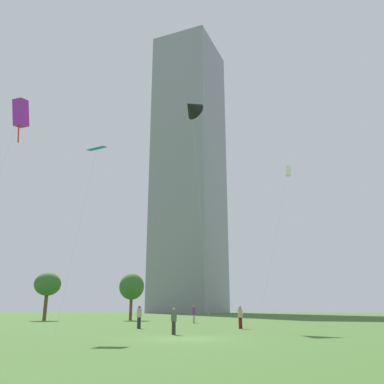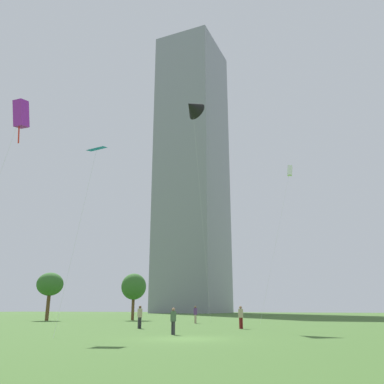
{
  "view_description": "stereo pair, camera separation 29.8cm",
  "coord_description": "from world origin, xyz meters",
  "px_view_note": "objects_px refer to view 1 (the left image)",
  "views": [
    {
      "loc": [
        8.0,
        -21.14,
        1.57
      ],
      "look_at": [
        -2.04,
        6.48,
        10.16
      ],
      "focal_mm": 37.27,
      "sensor_mm": 36.0,
      "label": 1
    },
    {
      "loc": [
        8.28,
        -21.04,
        1.57
      ],
      "look_at": [
        -2.04,
        6.48,
        10.16
      ],
      "focal_mm": 37.27,
      "sensor_mm": 36.0,
      "label": 2
    }
  ],
  "objects_px": {
    "kite_flying_2": "(21,113)",
    "person_standing_0": "(139,315)",
    "kite_flying_3": "(192,108)",
    "park_tree_1": "(132,287)",
    "park_tree_2": "(48,284)",
    "person_standing_1": "(174,319)",
    "person_standing_3": "(194,313)",
    "distant_highrise_1": "(190,169)",
    "person_standing_2": "(240,316)",
    "kite_flying_6": "(96,149)",
    "kite_flying_1": "(288,172)"
  },
  "relations": [
    {
      "from": "person_standing_0",
      "to": "park_tree_2",
      "type": "xyz_separation_m",
      "value": [
        -21.7,
        14.96,
        3.63
      ]
    },
    {
      "from": "person_standing_3",
      "to": "distant_highrise_1",
      "type": "relative_size",
      "value": 0.02
    },
    {
      "from": "person_standing_3",
      "to": "person_standing_0",
      "type": "bearing_deg",
      "value": 1.92
    },
    {
      "from": "kite_flying_1",
      "to": "park_tree_2",
      "type": "distance_m",
      "value": 35.03
    },
    {
      "from": "kite_flying_2",
      "to": "distant_highrise_1",
      "type": "bearing_deg",
      "value": 104.11
    },
    {
      "from": "person_standing_1",
      "to": "kite_flying_2",
      "type": "relative_size",
      "value": 0.1
    },
    {
      "from": "person_standing_2",
      "to": "park_tree_2",
      "type": "height_order",
      "value": "park_tree_2"
    },
    {
      "from": "distant_highrise_1",
      "to": "person_standing_0",
      "type": "bearing_deg",
      "value": -68.68
    },
    {
      "from": "person_standing_0",
      "to": "person_standing_1",
      "type": "height_order",
      "value": "person_standing_0"
    },
    {
      "from": "kite_flying_2",
      "to": "park_tree_1",
      "type": "xyz_separation_m",
      "value": [
        -6.18,
        29.51,
        -10.9
      ]
    },
    {
      "from": "kite_flying_2",
      "to": "person_standing_0",
      "type": "bearing_deg",
      "value": 61.52
    },
    {
      "from": "person_standing_0",
      "to": "person_standing_2",
      "type": "xyz_separation_m",
      "value": [
        7.8,
        2.36,
        -0.02
      ]
    },
    {
      "from": "park_tree_1",
      "to": "distant_highrise_1",
      "type": "height_order",
      "value": "distant_highrise_1"
    },
    {
      "from": "kite_flying_3",
      "to": "distant_highrise_1",
      "type": "bearing_deg",
      "value": 110.44
    },
    {
      "from": "park_tree_2",
      "to": "park_tree_1",
      "type": "bearing_deg",
      "value": 25.18
    },
    {
      "from": "person_standing_3",
      "to": "kite_flying_6",
      "type": "xyz_separation_m",
      "value": [
        -1.14,
        -18.62,
        12.06
      ]
    },
    {
      "from": "park_tree_1",
      "to": "distant_highrise_1",
      "type": "xyz_separation_m",
      "value": [
        -21.83,
        81.92,
        47.3
      ]
    },
    {
      "from": "distant_highrise_1",
      "to": "person_standing_1",
      "type": "bearing_deg",
      "value": -66.98
    },
    {
      "from": "park_tree_2",
      "to": "distant_highrise_1",
      "type": "bearing_deg",
      "value": 97.61
    },
    {
      "from": "person_standing_2",
      "to": "kite_flying_6",
      "type": "relative_size",
      "value": 0.13
    },
    {
      "from": "park_tree_1",
      "to": "person_standing_2",
      "type": "bearing_deg",
      "value": -42.08
    },
    {
      "from": "person_standing_3",
      "to": "kite_flying_2",
      "type": "bearing_deg",
      "value": -10.82
    },
    {
      "from": "person_standing_1",
      "to": "kite_flying_6",
      "type": "distance_m",
      "value": 13.76
    },
    {
      "from": "park_tree_2",
      "to": "distant_highrise_1",
      "type": "xyz_separation_m",
      "value": [
        -11.59,
        86.73,
        47.04
      ]
    },
    {
      "from": "person_standing_0",
      "to": "park_tree_2",
      "type": "distance_m",
      "value": 26.61
    },
    {
      "from": "person_standing_3",
      "to": "kite_flying_6",
      "type": "bearing_deg",
      "value": 0.21
    },
    {
      "from": "person_standing_1",
      "to": "park_tree_1",
      "type": "xyz_separation_m",
      "value": [
        -17.09,
        25.99,
        3.48
      ]
    },
    {
      "from": "person_standing_3",
      "to": "kite_flying_1",
      "type": "height_order",
      "value": "kite_flying_1"
    },
    {
      "from": "park_tree_2",
      "to": "distant_highrise_1",
      "type": "relative_size",
      "value": 0.06
    },
    {
      "from": "park_tree_1",
      "to": "park_tree_2",
      "type": "height_order",
      "value": "park_tree_2"
    },
    {
      "from": "kite_flying_1",
      "to": "park_tree_1",
      "type": "distance_m",
      "value": 26.36
    },
    {
      "from": "kite_flying_2",
      "to": "kite_flying_3",
      "type": "relative_size",
      "value": 0.63
    },
    {
      "from": "person_standing_0",
      "to": "person_standing_1",
      "type": "xyz_separation_m",
      "value": [
        5.61,
        -6.23,
        -0.1
      ]
    },
    {
      "from": "person_standing_1",
      "to": "kite_flying_3",
      "type": "relative_size",
      "value": 0.06
    },
    {
      "from": "person_standing_1",
      "to": "kite_flying_6",
      "type": "relative_size",
      "value": 0.12
    },
    {
      "from": "kite_flying_2",
      "to": "person_standing_2",
      "type": "bearing_deg",
      "value": 42.76
    },
    {
      "from": "kite_flying_6",
      "to": "person_standing_2",
      "type": "bearing_deg",
      "value": 46.0
    },
    {
      "from": "person_standing_0",
      "to": "kite_flying_6",
      "type": "relative_size",
      "value": 0.13
    },
    {
      "from": "person_standing_3",
      "to": "kite_flying_2",
      "type": "relative_size",
      "value": 0.11
    },
    {
      "from": "person_standing_2",
      "to": "person_standing_3",
      "type": "xyz_separation_m",
      "value": [
        -7.43,
        9.75,
        0.04
      ]
    },
    {
      "from": "park_tree_1",
      "to": "park_tree_2",
      "type": "distance_m",
      "value": 11.31
    },
    {
      "from": "person_standing_2",
      "to": "park_tree_1",
      "type": "xyz_separation_m",
      "value": [
        -19.28,
        17.41,
        3.4
      ]
    },
    {
      "from": "kite_flying_2",
      "to": "park_tree_2",
      "type": "relative_size",
      "value": 2.62
    },
    {
      "from": "person_standing_3",
      "to": "distant_highrise_1",
      "type": "distance_m",
      "value": 108.27
    },
    {
      "from": "kite_flying_6",
      "to": "distant_highrise_1",
      "type": "distance_m",
      "value": 119.39
    },
    {
      "from": "person_standing_1",
      "to": "person_standing_2",
      "type": "relative_size",
      "value": 0.92
    },
    {
      "from": "park_tree_1",
      "to": "person_standing_1",
      "type": "bearing_deg",
      "value": -56.68
    },
    {
      "from": "kite_flying_3",
      "to": "park_tree_2",
      "type": "height_order",
      "value": "kite_flying_3"
    },
    {
      "from": "person_standing_0",
      "to": "kite_flying_3",
      "type": "height_order",
      "value": "kite_flying_3"
    },
    {
      "from": "park_tree_2",
      "to": "kite_flying_6",
      "type": "bearing_deg",
      "value": -45.7
    }
  ]
}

